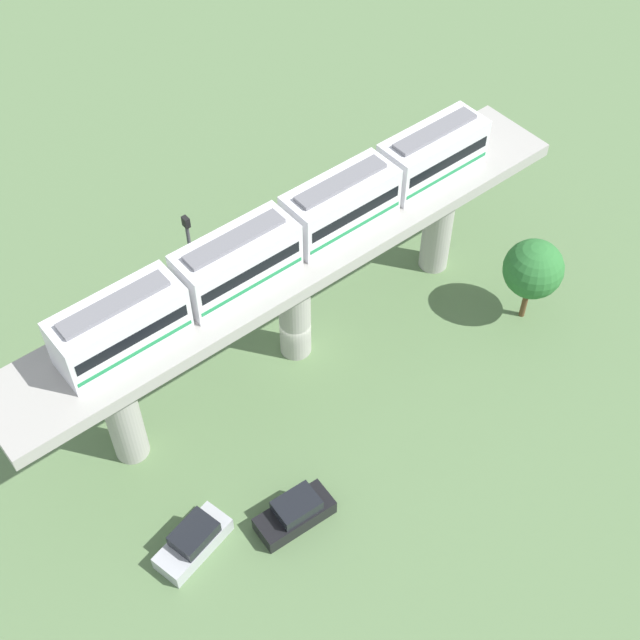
{
  "coord_description": "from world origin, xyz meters",
  "views": [
    {
      "loc": [
        27.48,
        -20.37,
        42.45
      ],
      "look_at": [
        2.5,
        -0.12,
        5.06
      ],
      "focal_mm": 49.65,
      "sensor_mm": 36.0,
      "label": 1
    }
  ],
  "objects_px": {
    "train": "(290,232)",
    "parked_car_silver": "(194,541)",
    "signal_post": "(195,283)",
    "tree_near_viaduct": "(533,269)",
    "parked_car_black": "(295,513)"
  },
  "relations": [
    {
      "from": "parked_car_silver",
      "to": "signal_post",
      "type": "bearing_deg",
      "value": 130.06
    },
    {
      "from": "parked_car_black",
      "to": "signal_post",
      "type": "relative_size",
      "value": 0.39
    },
    {
      "from": "train",
      "to": "parked_car_black",
      "type": "relative_size",
      "value": 6.37
    },
    {
      "from": "signal_post",
      "to": "tree_near_viaduct",
      "type": "bearing_deg",
      "value": 59.25
    },
    {
      "from": "parked_car_black",
      "to": "tree_near_viaduct",
      "type": "distance_m",
      "value": 20.49
    },
    {
      "from": "train",
      "to": "parked_car_silver",
      "type": "height_order",
      "value": "train"
    },
    {
      "from": "parked_car_black",
      "to": "parked_car_silver",
      "type": "bearing_deg",
      "value": -108.0
    },
    {
      "from": "train",
      "to": "parked_car_silver",
      "type": "bearing_deg",
      "value": -59.46
    },
    {
      "from": "train",
      "to": "parked_car_black",
      "type": "height_order",
      "value": "train"
    },
    {
      "from": "train",
      "to": "parked_car_silver",
      "type": "xyz_separation_m",
      "value": [
        7.15,
        -12.11,
        -9.22
      ]
    },
    {
      "from": "train",
      "to": "signal_post",
      "type": "bearing_deg",
      "value": -128.57
    },
    {
      "from": "signal_post",
      "to": "parked_car_black",
      "type": "bearing_deg",
      "value": -12.63
    },
    {
      "from": "parked_car_silver",
      "to": "signal_post",
      "type": "relative_size",
      "value": 0.41
    },
    {
      "from": "parked_car_silver",
      "to": "tree_near_viaduct",
      "type": "bearing_deg",
      "value": 77.37
    },
    {
      "from": "parked_car_black",
      "to": "signal_post",
      "type": "distance_m",
      "value": 13.92
    }
  ]
}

